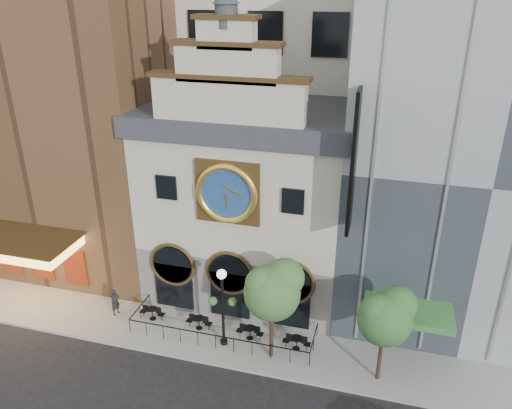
{
  "coord_description": "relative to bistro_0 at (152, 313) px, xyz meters",
  "views": [
    {
      "loc": [
        8.06,
        -19.55,
        19.06
      ],
      "look_at": [
        1.02,
        6.0,
        7.05
      ],
      "focal_mm": 35.0,
      "sensor_mm": 36.0,
      "label": 1
    }
  ],
  "objects": [
    {
      "name": "ground",
      "position": [
        4.6,
        -2.7,
        -0.61
      ],
      "size": [
        120.0,
        120.0,
        0.0
      ],
      "primitive_type": "plane",
      "color": "black",
      "rests_on": "ground"
    },
    {
      "name": "pedestrian",
      "position": [
        -2.39,
        -0.12,
        0.42
      ],
      "size": [
        0.59,
        0.74,
        1.76
      ],
      "primitive_type": "imported",
      "rotation": [
        0.0,
        0.0,
        1.27
      ],
      "color": "black",
      "rests_on": "sidewalk"
    },
    {
      "name": "cafe_railing",
      "position": [
        4.6,
        -0.2,
        -0.01
      ],
      "size": [
        10.6,
        2.6,
        0.9
      ],
      "primitive_type": null,
      "color": "black",
      "rests_on": "sidewalk"
    },
    {
      "name": "tree_left",
      "position": [
        7.79,
        -1.19,
        3.9
      ],
      "size": [
        3.09,
        2.98,
        5.95
      ],
      "color": "#382619",
      "rests_on": "sidewalk"
    },
    {
      "name": "bistro_2",
      "position": [
        6.21,
        -0.17,
        0.0
      ],
      "size": [
        1.58,
        0.68,
        0.9
      ],
      "color": "black",
      "rests_on": "sidewalk"
    },
    {
      "name": "theater_building",
      "position": [
        -8.4,
        7.26,
        11.99
      ],
      "size": [
        14.0,
        15.6,
        25.0
      ],
      "color": "brown",
      "rests_on": "ground"
    },
    {
      "name": "bistro_3",
      "position": [
        8.96,
        -0.33,
        0.0
      ],
      "size": [
        1.58,
        0.68,
        0.9
      ],
      "color": "black",
      "rests_on": "sidewalk"
    },
    {
      "name": "sidewalk",
      "position": [
        4.6,
        -0.2,
        -0.54
      ],
      "size": [
        44.0,
        5.0,
        0.15
      ],
      "primitive_type": "cube",
      "color": "gray",
      "rests_on": "ground"
    },
    {
      "name": "tree_right",
      "position": [
        13.51,
        -1.39,
        3.52
      ],
      "size": [
        2.82,
        2.72,
        5.44
      ],
      "color": "#382619",
      "rests_on": "sidewalk"
    },
    {
      "name": "bistro_1",
      "position": [
        3.06,
        -0.09,
        0.0
      ],
      "size": [
        1.58,
        0.68,
        0.9
      ],
      "color": "black",
      "rests_on": "sidewalk"
    },
    {
      "name": "bistro_0",
      "position": [
        0.0,
        0.0,
        0.0
      ],
      "size": [
        1.58,
        0.68,
        0.9
      ],
      "color": "black",
      "rests_on": "sidewalk"
    },
    {
      "name": "clock_building",
      "position": [
        4.6,
        5.12,
        6.07
      ],
      "size": [
        12.6,
        8.78,
        18.65
      ],
      "color": "#605E5B",
      "rests_on": "ground"
    },
    {
      "name": "retail_building",
      "position": [
        17.59,
        7.29,
        9.53
      ],
      "size": [
        14.0,
        14.4,
        20.0
      ],
      "color": "gray",
      "rests_on": "ground"
    },
    {
      "name": "lamppost",
      "position": [
        4.91,
        -0.99,
        2.56
      ],
      "size": [
        1.54,
        0.73,
        4.89
      ],
      "rotation": [
        0.0,
        0.0,
        0.22
      ],
      "color": "black",
      "rests_on": "sidewalk"
    }
  ]
}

